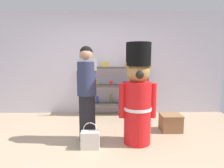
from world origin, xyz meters
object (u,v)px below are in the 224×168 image
Objects in this scene: merchandise_shelf at (118,85)px; teddy_bear_guard at (138,96)px; display_crate at (171,123)px; person_shopper at (87,92)px; shopping_bag at (90,140)px.

merchandise_shelf is 1.68m from teddy_bear_guard.
teddy_bear_guard is 1.11m from display_crate.
merchandise_shelf is at bearing 130.93° from display_crate.
merchandise_shelf is at bearing 98.29° from teddy_bear_guard.
merchandise_shelf is at bearing 69.00° from person_shopper.
merchandise_shelf is 0.95× the size of person_shopper.
merchandise_shelf is 3.81× the size of display_crate.
shopping_bag is at bearing -105.80° from merchandise_shelf.
shopping_bag is at bearing -154.23° from display_crate.
teddy_bear_guard reaches higher than display_crate.
merchandise_shelf is 3.59× the size of shopping_bag.
person_shopper reaches higher than shopping_bag.
person_shopper reaches higher than merchandise_shelf.
shopping_bag is 1.68m from display_crate.
teddy_bear_guard reaches higher than merchandise_shelf.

